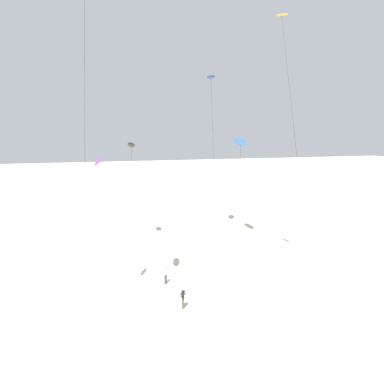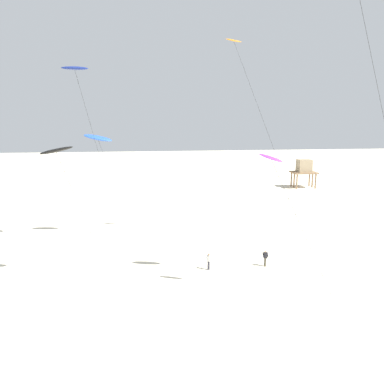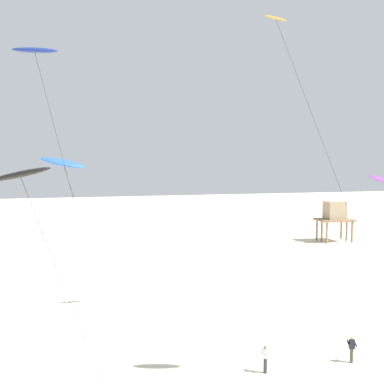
% 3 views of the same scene
% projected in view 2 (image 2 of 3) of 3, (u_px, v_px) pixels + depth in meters
% --- Properties ---
extents(ground_plane, '(260.00, 260.00, 0.00)m').
position_uv_depth(ground_plane, '(185.00, 301.00, 30.80)').
color(ground_plane, beige).
extents(kite_black, '(5.76, 1.44, 12.41)m').
position_uv_depth(kite_black, '(56.00, 151.00, 32.02)').
color(kite_black, black).
rests_on(kite_black, ground).
extents(kite_purple, '(6.47, 1.34, 12.02)m').
position_uv_depth(kite_purple, '(273.00, 162.00, 29.46)').
color(kite_purple, purple).
rests_on(kite_purple, ground).
extents(kite_blue, '(5.33, 1.17, 12.89)m').
position_uv_depth(kite_blue, '(98.00, 138.00, 44.36)').
color(kite_blue, blue).
rests_on(kite_blue, ground).
extents(kite_orange, '(10.32, 1.70, 23.13)m').
position_uv_depth(kite_orange, '(238.00, 52.00, 41.61)').
color(kite_orange, orange).
rests_on(kite_orange, ground).
extents(kite_navy, '(6.30, 2.05, 20.03)m').
position_uv_depth(kite_navy, '(75.00, 69.00, 39.66)').
color(kite_navy, navy).
rests_on(kite_navy, ground).
extents(kite_flyer_nearest, '(0.59, 0.57, 1.67)m').
position_uv_depth(kite_flyer_nearest, '(265.00, 258.00, 37.62)').
color(kite_flyer_nearest, '#4C4738').
rests_on(kite_flyer_nearest, ground).
extents(kite_flyer_middle, '(0.73, 0.72, 1.67)m').
position_uv_depth(kite_flyer_middle, '(209.00, 261.00, 36.80)').
color(kite_flyer_middle, '#33333D').
rests_on(kite_flyer_middle, ground).
extents(stilt_house, '(4.99, 3.75, 5.86)m').
position_uv_depth(stilt_house, '(304.00, 168.00, 78.12)').
color(stilt_house, '#846647').
rests_on(stilt_house, ground).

